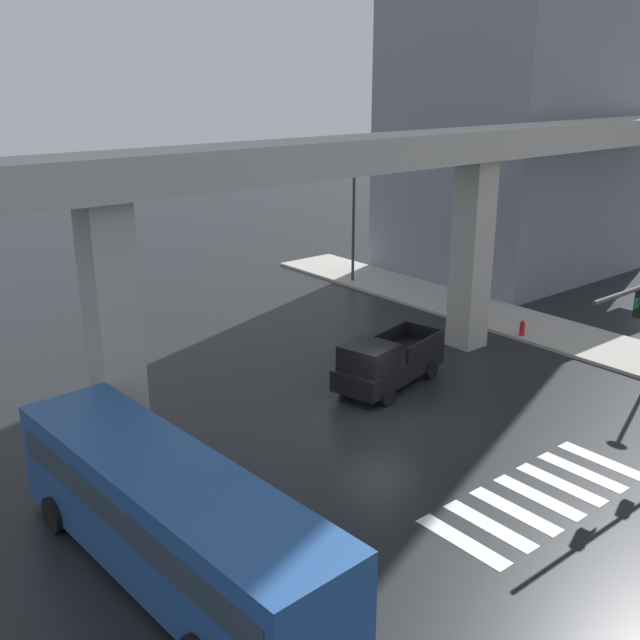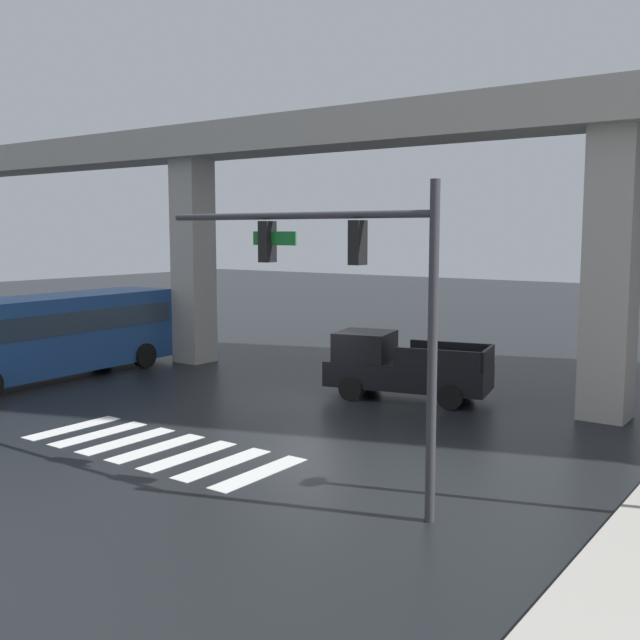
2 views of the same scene
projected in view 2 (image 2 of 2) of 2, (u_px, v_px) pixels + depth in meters
ground_plane at (310, 401)px, 23.53m from camera, size 120.00×120.00×0.00m
crosswalk_stripes at (157, 448)px, 18.41m from camera, size 7.15×2.80×0.01m
elevated_overpass at (365, 150)px, 25.12m from camera, size 52.28×2.28×9.34m
pickup_truck at (399, 368)px, 23.86m from camera, size 5.39×2.96×2.08m
city_bus at (41, 333)px, 26.63m from camera, size 3.20×10.92×2.99m
traffic_signal_mast at (352, 279)px, 14.25m from camera, size 6.49×0.32×6.20m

